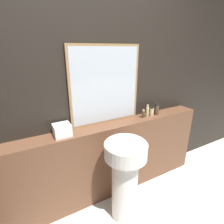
{
  "coord_description": "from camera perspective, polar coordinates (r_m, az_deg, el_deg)",
  "views": [
    {
      "loc": [
        -0.73,
        -0.24,
        1.73
      ],
      "look_at": [
        0.07,
        1.22,
        1.12
      ],
      "focal_mm": 28.0,
      "sensor_mm": 36.0,
      "label": 1
    }
  ],
  "objects": [
    {
      "name": "towel_stack",
      "position": [
        1.77,
        -15.97,
        -5.7
      ],
      "size": [
        0.16,
        0.15,
        0.12
      ],
      "color": "white",
      "rests_on": "vanity_counter"
    },
    {
      "name": "lotion_bottle",
      "position": [
        2.25,
        12.81,
        0.12
      ],
      "size": [
        0.05,
        0.05,
        0.12
      ],
      "color": "#C6B284",
      "rests_on": "vanity_counter"
    },
    {
      "name": "conditioner_bottle",
      "position": [
        2.2,
        11.46,
        0.26
      ],
      "size": [
        0.04,
        0.04,
        0.15
      ],
      "color": "#C6B284",
      "rests_on": "vanity_counter"
    },
    {
      "name": "vanity_counter",
      "position": [
        2.15,
        -3.13,
        -16.04
      ],
      "size": [
        2.73,
        0.22,
        0.92
      ],
      "color": "brown",
      "rests_on": "ground_plane"
    },
    {
      "name": "wall_back",
      "position": [
        1.92,
        -5.41,
        5.67
      ],
      "size": [
        8.0,
        0.06,
        2.5
      ],
      "color": "black",
      "rests_on": "ground_plane"
    },
    {
      "name": "shampoo_bottle",
      "position": [
        2.18,
        10.18,
        -0.62
      ],
      "size": [
        0.04,
        0.04,
        0.1
      ],
      "color": "#4C3823",
      "rests_on": "vanity_counter"
    },
    {
      "name": "body_wash_bottle",
      "position": [
        2.3,
        14.32,
        0.73
      ],
      "size": [
        0.06,
        0.06,
        0.14
      ],
      "color": "#4C3823",
      "rests_on": "vanity_counter"
    },
    {
      "name": "pedestal_sink",
      "position": [
        1.87,
        4.25,
        -19.76
      ],
      "size": [
        0.41,
        0.41,
        0.9
      ],
      "color": "silver",
      "rests_on": "ground_plane"
    },
    {
      "name": "mirror",
      "position": [
        1.9,
        -2.1,
        8.54
      ],
      "size": [
        0.82,
        0.03,
        0.85
      ],
      "color": "#937047",
      "rests_on": "vanity_counter"
    }
  ]
}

